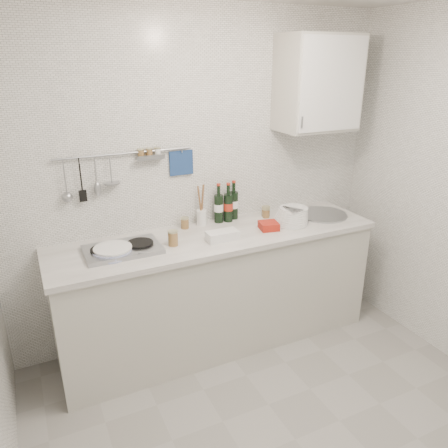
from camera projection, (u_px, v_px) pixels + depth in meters
name	position (u px, v px, depth m)	size (l,w,h in m)	color
floor	(295.00, 439.00, 2.61)	(3.00, 3.00, 0.00)	gray
back_wall	(201.00, 181.00, 3.34)	(3.00, 0.02, 2.50)	silver
counter	(219.00, 292.00, 3.38)	(2.44, 0.64, 0.96)	#B8B5AA
wall_rail	(123.00, 167.00, 3.01)	(0.98, 0.09, 0.34)	#93969B
wall_cabinet	(318.00, 83.00, 3.30)	(0.60, 0.38, 0.70)	#B8B5AA
plate_stack_hob	(112.00, 251.00, 2.86)	(0.28, 0.27, 0.05)	#5467BF
plate_stack_sink	(292.00, 216.00, 3.40)	(0.30, 0.28, 0.12)	white
wine_bottles	(227.00, 202.00, 3.42)	(0.22, 0.11, 0.31)	black
butter_dish	(222.00, 236.00, 3.09)	(0.22, 0.11, 0.07)	white
strawberry_punnet	(269.00, 226.00, 3.29)	(0.13, 0.13, 0.06)	red
utensil_crock	(202.00, 215.00, 3.36)	(0.08, 0.08, 0.33)	white
jar_a	(185.00, 223.00, 3.30)	(0.06, 0.06, 0.09)	brown
jar_b	(266.00, 211.00, 3.55)	(0.07, 0.07, 0.08)	brown
jar_c	(266.00, 213.00, 3.52)	(0.06, 0.06, 0.08)	brown
jar_d	(173.00, 238.00, 3.00)	(0.07, 0.07, 0.11)	brown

